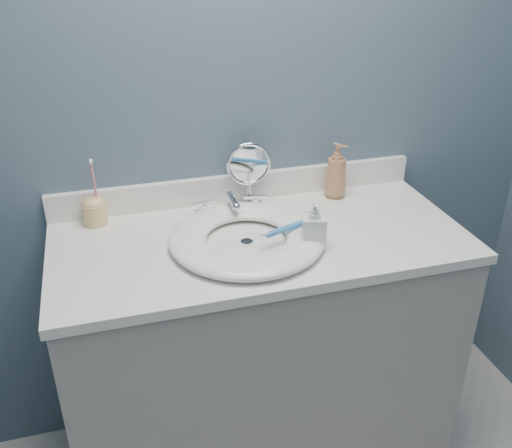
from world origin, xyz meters
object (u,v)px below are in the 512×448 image
object	(u,v)px
soap_bottle_clear	(314,224)
toothbrush_holder	(94,210)
makeup_mirror	(249,171)
soap_bottle_amber	(336,170)

from	to	relation	value
soap_bottle_clear	toothbrush_holder	bearing A→B (deg)	168.14
makeup_mirror	soap_bottle_amber	distance (m)	0.30
makeup_mirror	soap_bottle_amber	size ratio (longest dim) A/B	1.14
makeup_mirror	soap_bottle_clear	bearing A→B (deg)	-67.89
soap_bottle_amber	soap_bottle_clear	bearing A→B (deg)	-156.35
makeup_mirror	soap_bottle_clear	world-z (taller)	makeup_mirror
soap_bottle_amber	toothbrush_holder	world-z (taller)	toothbrush_holder
soap_bottle_amber	soap_bottle_clear	xyz separation A→B (m)	(-0.19, -0.30, -0.02)
makeup_mirror	soap_bottle_amber	xyz separation A→B (m)	(0.29, -0.02, -0.02)
soap_bottle_amber	soap_bottle_clear	size ratio (longest dim) A/B	1.29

